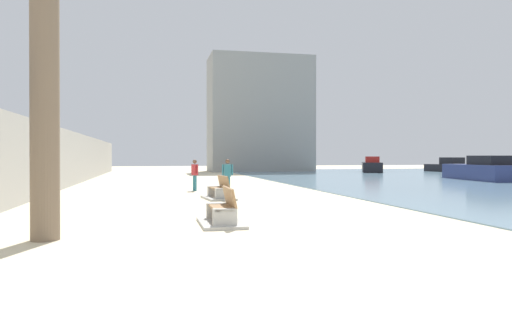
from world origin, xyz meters
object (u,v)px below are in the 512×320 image
Objects in this scene: bench_near at (222,216)px; bench_far at (219,193)px; person_standing at (195,173)px; boat_outer at (448,166)px; person_walking at (228,174)px; boat_far_right at (481,170)px; boat_far_left at (372,166)px.

bench_near and bench_far have the same top height.
boat_outer is (30.68, 23.14, -0.30)m from person_standing.
person_standing is at bearing 88.23° from bench_near.
bench_far is 1.35× the size of person_standing.
person_walking is 0.31× the size of boat_outer.
person_walking is 1.02× the size of person_standing.
boat_far_right is 1.04× the size of boat_far_left.
person_standing is 22.36m from boat_far_right.
bench_near is 0.96× the size of bench_far.
bench_near is 1.30× the size of person_standing.
boat_outer is at bearing 62.20° from boat_far_right.
boat_far_right is at bearing 27.23° from bench_far.
boat_far_left is 1.38× the size of boat_outer.
bench_far is at bearing -136.99° from boat_outer.
bench_near is 0.40× the size of boat_outer.
boat_far_right is at bearing -117.80° from boat_outer.
boat_outer is at bearing 43.01° from bench_far.
bench_near is 10.22m from person_walking.
bench_far is 5.03m from person_standing.
person_walking is at bearing -139.05° from boat_outer.
bench_near is 47.17m from boat_outer.
boat_far_left reaches higher than person_standing.
boat_far_left is (21.78, 24.11, -0.23)m from person_standing.
person_standing is at bearing 96.62° from bench_far.
person_standing is (0.38, 12.36, 0.70)m from bench_near.
boat_far_left is at bearing 89.36° from boat_far_right.
boat_far_left is (20.42, 26.43, -0.25)m from person_walking.
boat_far_right reaches higher than boat_outer.
boat_far_left reaches higher than bench_far.
bench_far is 2.85m from person_walking.
bench_far is (0.96, 7.41, 0.00)m from bench_near.
bench_far is 0.42× the size of boat_outer.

